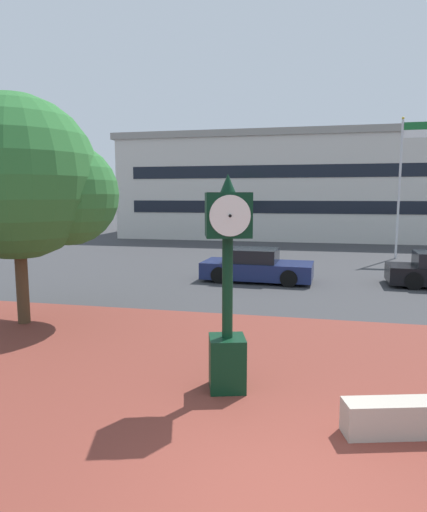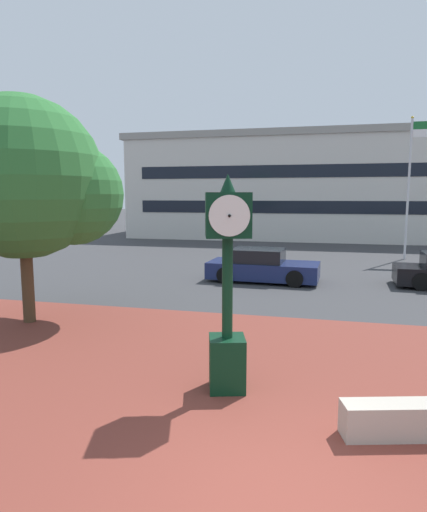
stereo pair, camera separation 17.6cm
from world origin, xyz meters
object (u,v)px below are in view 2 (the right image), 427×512
at_px(plaza_tree, 33,182).
at_px(street_clock, 227,282).
at_px(flagpole_primary, 412,177).
at_px(car_street_mid, 262,267).
at_px(civic_building, 319,187).

bearing_deg(plaza_tree, street_clock, -27.38).
bearing_deg(street_clock, flagpole_primary, 55.66).
height_order(street_clock, car_street_mid, street_clock).
distance_m(plaza_tree, civic_building, 29.92).
xyz_separation_m(street_clock, car_street_mid, (-0.72, 10.06, -1.34)).
height_order(flagpole_primary, civic_building, civic_building).
bearing_deg(plaza_tree, civic_building, 76.62).
xyz_separation_m(car_street_mid, civic_building, (1.86, 22.04, 3.49)).
bearing_deg(civic_building, car_street_mid, -94.82).
bearing_deg(plaza_tree, car_street_mid, 54.35).
distance_m(plaza_tree, flagpole_primary, 19.06).
xyz_separation_m(street_clock, plaza_tree, (-5.79, 3.00, 1.80)).
height_order(car_street_mid, flagpole_primary, flagpole_primary).
distance_m(car_street_mid, flagpole_primary, 11.02).
relative_size(street_clock, plaza_tree, 0.63).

